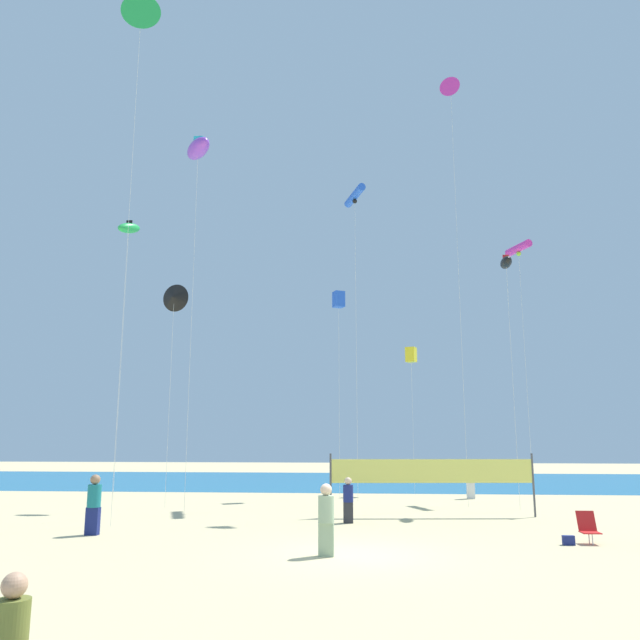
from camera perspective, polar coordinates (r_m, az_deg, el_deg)
name	(u,v)px	position (r m, az deg, el deg)	size (l,w,h in m)	color
ground_plane	(353,555)	(17.39, 3.08, -20.66)	(120.00, 120.00, 0.00)	#D1BC89
ocean_band	(365,481)	(45.36, 4.09, -14.46)	(120.00, 20.00, 0.01)	#1E6B99
beachgoer_sage_shirt	(326,517)	(17.04, 0.56, -17.57)	(0.42, 0.42, 1.82)	#99B28C
beachgoer_charcoal_shirt	(470,479)	(33.18, 13.57, -13.96)	(0.41, 0.41, 1.78)	white
beachgoer_navy_shirt	(348,498)	(23.38, 2.59, -15.98)	(0.36, 0.36, 1.60)	#2D2D33
beachgoer_teal_shirt	(94,502)	(21.78, -19.97, -15.40)	(0.42, 0.42, 1.85)	navy
folding_beach_chair	(588,527)	(20.63, 23.30, -16.95)	(0.52, 0.65, 0.89)	red
volleyball_net	(432,474)	(25.34, 10.19, -13.65)	(7.93, 0.80, 2.40)	#4C4C51
beach_handbag	(569,540)	(20.12, 21.77, -18.20)	(0.33, 0.16, 0.26)	navy
kite_blue_tube	(355,197)	(32.77, 3.19, 11.19)	(1.15, 2.42, 15.47)	silver
kite_green_delta	(141,14)	(28.92, -16.04, 25.28)	(1.58, 0.72, 20.64)	silver
kite_yellow_box	(411,355)	(35.81, 8.32, -3.19)	(0.69, 0.69, 8.06)	silver
kite_magenta_delta	(451,90)	(34.03, 11.87, 19.90)	(1.12, 0.79, 20.77)	silver
kite_black_inflatable	(506,263)	(29.67, 16.65, 5.00)	(0.53, 1.37, 11.20)	silver
kite_blue_box	(339,300)	(33.93, 1.72, 1.84)	(0.72, 0.72, 10.83)	silver
kite_black_delta	(174,298)	(29.81, -13.20, 2.01)	(1.34, 0.55, 10.08)	silver
kite_magenta_tube	(518,249)	(35.12, 17.69, 6.20)	(1.07, 1.93, 13.17)	silver
kite_violet_inflatable	(198,149)	(29.39, -11.08, 15.10)	(1.87, 2.29, 16.32)	silver
kite_green_inflatable	(129,229)	(35.02, -17.06, 7.99)	(1.13, 1.75, 14.46)	silver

